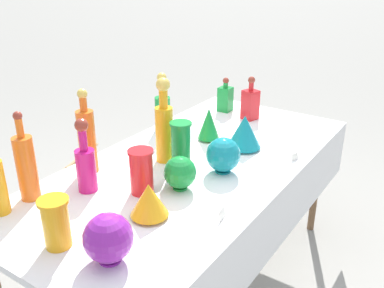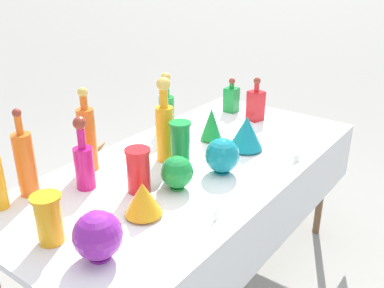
{
  "view_description": "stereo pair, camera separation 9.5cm",
  "coord_description": "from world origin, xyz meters",
  "px_view_note": "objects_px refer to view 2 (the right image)",
  "views": [
    {
      "loc": [
        -1.57,
        -1.06,
        1.69
      ],
      "look_at": [
        0.0,
        0.0,
        0.86
      ],
      "focal_mm": 40.0,
      "sensor_mm": 36.0,
      "label": 1
    },
    {
      "loc": [
        -1.52,
        -1.14,
        1.69
      ],
      "look_at": [
        0.0,
        0.0,
        0.86
      ],
      "focal_mm": 40.0,
      "sensor_mm": 36.0,
      "label": 2
    }
  ],
  "objects_px": {
    "tall_bottle_0": "(165,126)",
    "fluted_vase_2": "(246,133)",
    "square_decanter_1": "(231,98)",
    "slender_vase_1": "(180,144)",
    "slender_vase_0": "(138,169)",
    "tall_bottle_2": "(25,162)",
    "tall_bottle_4": "(84,161)",
    "tall_bottle_3": "(87,137)",
    "round_bowl_2": "(222,155)",
    "square_decanter_0": "(256,104)",
    "tall_bottle_1": "(167,108)",
    "slender_vase_2": "(48,217)",
    "cardboard_box_behind_left": "(101,190)",
    "fluted_vase_1": "(143,199)",
    "round_bowl_0": "(98,235)",
    "fluted_vase_0": "(211,124)",
    "round_bowl_1": "(177,172)"
  },
  "relations": [
    {
      "from": "fluted_vase_1",
      "to": "round_bowl_1",
      "type": "xyz_separation_m",
      "value": [
        0.25,
        0.03,
        0.0
      ]
    },
    {
      "from": "square_decanter_0",
      "to": "slender_vase_0",
      "type": "bearing_deg",
      "value": -178.26
    },
    {
      "from": "tall_bottle_3",
      "to": "round_bowl_2",
      "type": "relative_size",
      "value": 2.36
    },
    {
      "from": "square_decanter_0",
      "to": "slender_vase_1",
      "type": "relative_size",
      "value": 1.15
    },
    {
      "from": "tall_bottle_3",
      "to": "fluted_vase_0",
      "type": "xyz_separation_m",
      "value": [
        0.63,
        -0.27,
        -0.07
      ]
    },
    {
      "from": "fluted_vase_0",
      "to": "tall_bottle_3",
      "type": "bearing_deg",
      "value": 157.2
    },
    {
      "from": "square_decanter_1",
      "to": "slender_vase_0",
      "type": "bearing_deg",
      "value": -168.12
    },
    {
      "from": "tall_bottle_3",
      "to": "square_decanter_1",
      "type": "bearing_deg",
      "value": -5.04
    },
    {
      "from": "slender_vase_1",
      "to": "fluted_vase_2",
      "type": "distance_m",
      "value": 0.4
    },
    {
      "from": "square_decanter_0",
      "to": "square_decanter_1",
      "type": "xyz_separation_m",
      "value": [
        0.05,
        0.2,
        -0.02
      ]
    },
    {
      "from": "round_bowl_2",
      "to": "square_decanter_1",
      "type": "bearing_deg",
      "value": 29.23
    },
    {
      "from": "tall_bottle_4",
      "to": "square_decanter_0",
      "type": "relative_size",
      "value": 1.22
    },
    {
      "from": "tall_bottle_4",
      "to": "round_bowl_0",
      "type": "height_order",
      "value": "tall_bottle_4"
    },
    {
      "from": "tall_bottle_1",
      "to": "square_decanter_1",
      "type": "distance_m",
      "value": 0.51
    },
    {
      "from": "tall_bottle_2",
      "to": "square_decanter_0",
      "type": "distance_m",
      "value": 1.41
    },
    {
      "from": "round_bowl_0",
      "to": "round_bowl_1",
      "type": "distance_m",
      "value": 0.53
    },
    {
      "from": "square_decanter_0",
      "to": "square_decanter_1",
      "type": "distance_m",
      "value": 0.21
    },
    {
      "from": "tall_bottle_3",
      "to": "slender_vase_2",
      "type": "bearing_deg",
      "value": -144.51
    },
    {
      "from": "tall_bottle_2",
      "to": "round_bowl_1",
      "type": "relative_size",
      "value": 2.55
    },
    {
      "from": "tall_bottle_0",
      "to": "fluted_vase_0",
      "type": "bearing_deg",
      "value": -7.19
    },
    {
      "from": "square_decanter_0",
      "to": "tall_bottle_1",
      "type": "bearing_deg",
      "value": 142.41
    },
    {
      "from": "slender_vase_0",
      "to": "fluted_vase_2",
      "type": "bearing_deg",
      "value": -12.73
    },
    {
      "from": "tall_bottle_0",
      "to": "fluted_vase_2",
      "type": "xyz_separation_m",
      "value": [
        0.35,
        -0.26,
        -0.08
      ]
    },
    {
      "from": "slender_vase_0",
      "to": "round_bowl_0",
      "type": "bearing_deg",
      "value": -153.56
    },
    {
      "from": "square_decanter_0",
      "to": "round_bowl_2",
      "type": "height_order",
      "value": "square_decanter_0"
    },
    {
      "from": "slender_vase_0",
      "to": "fluted_vase_0",
      "type": "height_order",
      "value": "slender_vase_0"
    },
    {
      "from": "cardboard_box_behind_left",
      "to": "slender_vase_0",
      "type": "bearing_deg",
      "value": -120.85
    },
    {
      "from": "round_bowl_0",
      "to": "round_bowl_1",
      "type": "xyz_separation_m",
      "value": [
        0.53,
        0.09,
        -0.01
      ]
    },
    {
      "from": "tall_bottle_2",
      "to": "tall_bottle_4",
      "type": "height_order",
      "value": "tall_bottle_2"
    },
    {
      "from": "tall_bottle_3",
      "to": "round_bowl_2",
      "type": "xyz_separation_m",
      "value": [
        0.34,
        -0.53,
        -0.08
      ]
    },
    {
      "from": "fluted_vase_0",
      "to": "fluted_vase_1",
      "type": "xyz_separation_m",
      "value": [
        -0.78,
        -0.22,
        -0.02
      ]
    },
    {
      "from": "square_decanter_1",
      "to": "slender_vase_1",
      "type": "height_order",
      "value": "slender_vase_1"
    },
    {
      "from": "tall_bottle_0",
      "to": "slender_vase_1",
      "type": "xyz_separation_m",
      "value": [
        -0.03,
        -0.12,
        -0.05
      ]
    },
    {
      "from": "slender_vase_2",
      "to": "fluted_vase_0",
      "type": "xyz_separation_m",
      "value": [
        1.1,
        0.07,
        -0.0
      ]
    },
    {
      "from": "tall_bottle_0",
      "to": "fluted_vase_2",
      "type": "relative_size",
      "value": 2.3
    },
    {
      "from": "tall_bottle_0",
      "to": "round_bowl_0",
      "type": "xyz_separation_m",
      "value": [
        -0.72,
        -0.32,
        -0.09
      ]
    },
    {
      "from": "tall_bottle_2",
      "to": "slender_vase_0",
      "type": "relative_size",
      "value": 1.94
    },
    {
      "from": "tall_bottle_4",
      "to": "slender_vase_0",
      "type": "relative_size",
      "value": 1.67
    },
    {
      "from": "slender_vase_0",
      "to": "slender_vase_2",
      "type": "relative_size",
      "value": 1.06
    },
    {
      "from": "square_decanter_1",
      "to": "round_bowl_1",
      "type": "distance_m",
      "value": 1.07
    },
    {
      "from": "slender_vase_1",
      "to": "fluted_vase_0",
      "type": "height_order",
      "value": "slender_vase_1"
    },
    {
      "from": "slender_vase_2",
      "to": "round_bowl_2",
      "type": "relative_size",
      "value": 1.09
    },
    {
      "from": "fluted_vase_1",
      "to": "tall_bottle_3",
      "type": "bearing_deg",
      "value": 73.02
    },
    {
      "from": "round_bowl_0",
      "to": "cardboard_box_behind_left",
      "type": "xyz_separation_m",
      "value": [
        0.96,
        1.13,
        -0.66
      ]
    },
    {
      "from": "fluted_vase_0",
      "to": "round_bowl_0",
      "type": "height_order",
      "value": "fluted_vase_0"
    },
    {
      "from": "square_decanter_1",
      "to": "fluted_vase_1",
      "type": "distance_m",
      "value": 1.31
    },
    {
      "from": "square_decanter_0",
      "to": "fluted_vase_0",
      "type": "height_order",
      "value": "square_decanter_0"
    },
    {
      "from": "tall_bottle_3",
      "to": "round_bowl_0",
      "type": "relative_size",
      "value": 2.3
    },
    {
      "from": "fluted_vase_1",
      "to": "cardboard_box_behind_left",
      "type": "height_order",
      "value": "fluted_vase_1"
    },
    {
      "from": "round_bowl_2",
      "to": "tall_bottle_2",
      "type": "bearing_deg",
      "value": 140.23
    }
  ]
}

